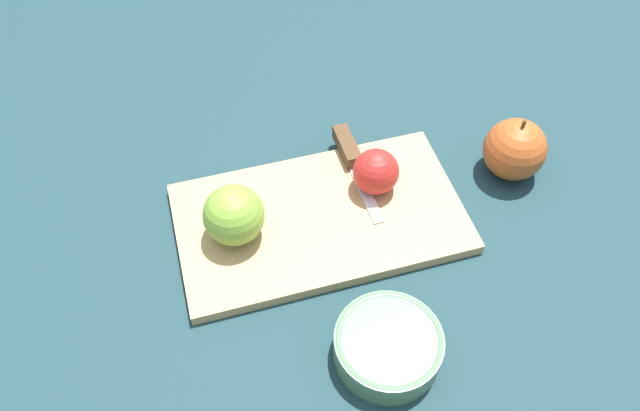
% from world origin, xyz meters
% --- Properties ---
extents(ground_plane, '(4.00, 4.00, 0.00)m').
position_xyz_m(ground_plane, '(0.00, 0.00, 0.00)').
color(ground_plane, '#193338').
extents(cutting_board, '(0.42, 0.29, 0.02)m').
position_xyz_m(cutting_board, '(0.00, 0.00, 0.01)').
color(cutting_board, tan).
rests_on(cutting_board, ground_plane).
extents(apple_half_left, '(0.08, 0.08, 0.08)m').
position_xyz_m(apple_half_left, '(-0.11, 0.02, 0.06)').
color(apple_half_left, olive).
rests_on(apple_half_left, cutting_board).
extents(apple_half_right, '(0.06, 0.06, 0.06)m').
position_xyz_m(apple_half_right, '(0.09, 0.01, 0.05)').
color(apple_half_right, red).
rests_on(apple_half_right, cutting_board).
extents(knife, '(0.05, 0.18, 0.02)m').
position_xyz_m(knife, '(0.09, 0.08, 0.03)').
color(knife, silver).
rests_on(knife, cutting_board).
extents(apple_whole, '(0.09, 0.09, 0.10)m').
position_xyz_m(apple_whole, '(0.29, -0.04, 0.04)').
color(apple_whole, '#AD4C1E').
rests_on(apple_whole, ground_plane).
extents(bowl, '(0.13, 0.13, 0.04)m').
position_xyz_m(bowl, '(-0.02, -0.21, 0.02)').
color(bowl, '#4C704C').
rests_on(bowl, ground_plane).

